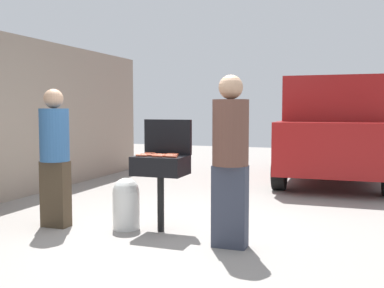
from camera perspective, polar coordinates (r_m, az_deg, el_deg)
The scene contains 23 objects.
ground_plane at distance 5.41m, azimuth -2.28°, elevation -10.96°, with size 24.00×24.00×0.00m, color gray.
house_wall_side at distance 7.80m, azimuth -21.77°, elevation 3.15°, with size 0.24×8.00×2.61m, color gray.
bbq_grill at distance 5.29m, azimuth -3.98°, elevation -3.03°, with size 0.60×0.44×0.89m.
grill_lid_open at distance 5.46m, azimuth -3.07°, elevation 0.90°, with size 0.60×0.05×0.42m, color black.
hot_dog_0 at distance 5.33m, azimuth -5.81°, elevation -1.33°, with size 0.03×0.03×0.13m, color #AD4228.
hot_dog_1 at distance 5.32m, azimuth -2.56°, elevation -1.32°, with size 0.03×0.03×0.13m, color #B74C33.
hot_dog_2 at distance 5.35m, azimuth -4.45°, elevation -1.30°, with size 0.03×0.03×0.13m, color #B74C33.
hot_dog_3 at distance 5.15m, azimuth -3.70°, elevation -1.52°, with size 0.03×0.03×0.13m, color #AD4228.
hot_dog_4 at distance 5.48m, azimuth -5.28°, elevation -1.17°, with size 0.03×0.03×0.13m, color #B74C33.
hot_dog_5 at distance 5.24m, azimuth -6.39°, elevation -1.44°, with size 0.03×0.03×0.13m, color #C6593D.
hot_dog_6 at distance 5.27m, azimuth -4.14°, elevation -1.38°, with size 0.03×0.03×0.13m, color #AD4228.
hot_dog_7 at distance 5.23m, azimuth -4.26°, elevation -1.43°, with size 0.03×0.03×0.13m, color #B74C33.
hot_dog_8 at distance 5.29m, azimuth -3.06°, elevation -1.36°, with size 0.03×0.03×0.13m, color #AD4228.
hot_dog_9 at distance 5.14m, azimuth -4.38°, elevation -1.53°, with size 0.03×0.03×0.13m, color #B74C33.
hot_dog_10 at distance 5.18m, azimuth -3.08°, elevation -1.48°, with size 0.03×0.03×0.13m, color #B74C33.
hot_dog_11 at distance 5.23m, azimuth -2.46°, elevation -1.42°, with size 0.03×0.03×0.13m, color #C6593D.
hot_dog_12 at distance 5.08m, azimuth -2.59°, elevation -1.59°, with size 0.03×0.03×0.13m, color #B74C33.
hot_dog_13 at distance 5.35m, azimuth -2.38°, elevation -1.29°, with size 0.03×0.03×0.13m, color #AD4228.
hot_dog_14 at distance 5.26m, azimuth -5.62°, elevation -1.41°, with size 0.03×0.03×0.13m, color #B74C33.
propane_tank at distance 5.52m, azimuth -8.29°, elevation -7.28°, with size 0.32×0.32×0.62m.
person_left at distance 5.73m, azimuth -16.89°, elevation -1.03°, with size 0.35×0.35×1.68m.
person_right at distance 4.67m, azimuth 4.85°, elevation -1.34°, with size 0.37×0.37×1.78m.
parked_minivan at distance 9.55m, azimuth 17.63°, elevation 1.74°, with size 2.08×4.43×2.02m.
Camera 1 is at (1.97, -4.84, 1.43)m, focal length 42.39 mm.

